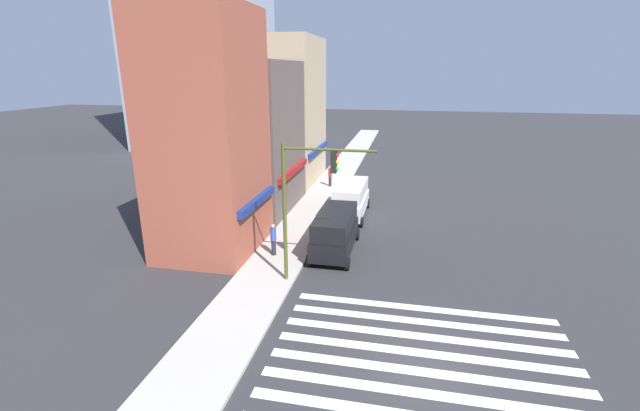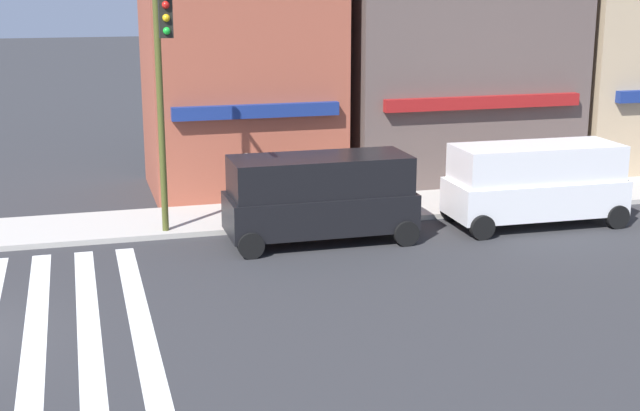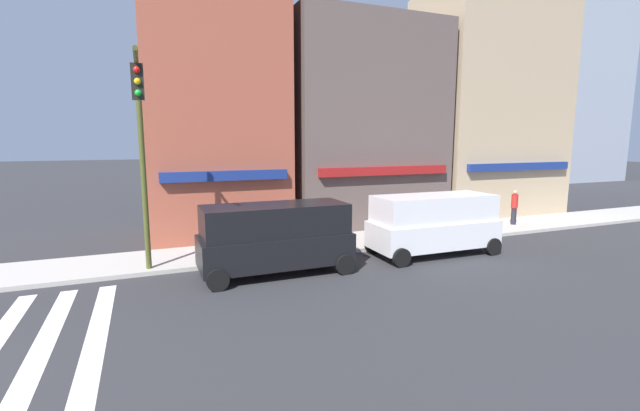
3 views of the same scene
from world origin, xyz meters
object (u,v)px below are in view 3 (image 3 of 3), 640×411
pedestrian_blue_shirt (218,228)px  van_white (434,222)px  van_black (275,236)px  traffic_signal (141,137)px  pedestrian_red_jacket (514,207)px

pedestrian_blue_shirt → van_white: bearing=-62.5°
van_black → pedestrian_blue_shirt: bearing=113.6°
traffic_signal → pedestrian_blue_shirt: bearing=42.3°
traffic_signal → pedestrian_blue_shirt: traffic_signal is taller
van_white → pedestrian_red_jacket: size_ratio=2.84×
van_black → pedestrian_blue_shirt: size_ratio=2.83×
pedestrian_blue_shirt → traffic_signal: bearing=-178.1°
van_white → van_black: bearing=-179.1°
van_black → van_white: bearing=0.0°
van_white → traffic_signal: bearing=176.5°
van_black → pedestrian_red_jacket: bearing=11.6°
traffic_signal → van_white: 10.86m
traffic_signal → van_black: (3.95, -0.80, -3.23)m
van_black → van_white: 6.39m
traffic_signal → van_black: bearing=-11.5°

